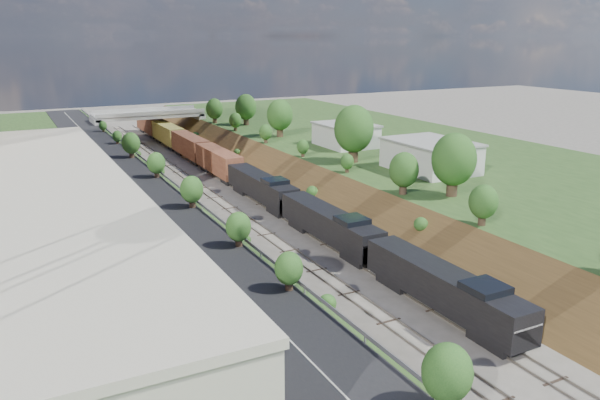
# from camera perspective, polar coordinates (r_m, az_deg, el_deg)

# --- Properties ---
(platform_right) EXTENTS (44.00, 180.00, 5.00)m
(platform_right) POSITION_cam_1_polar(r_m,az_deg,el_deg) (97.60, 13.78, 2.87)
(platform_right) COLOR #2D4C1F
(platform_right) RESTS_ON ground
(embankment_left) EXTENTS (10.00, 180.00, 10.00)m
(embankment_left) POSITION_cam_1_polar(r_m,az_deg,el_deg) (77.72, -11.84, -2.18)
(embankment_left) COLOR brown
(embankment_left) RESTS_ON ground
(embankment_right) EXTENTS (10.00, 180.00, 10.00)m
(embankment_right) POSITION_cam_1_polar(r_m,az_deg,el_deg) (85.76, 2.44, -0.16)
(embankment_right) COLOR brown
(embankment_right) RESTS_ON ground
(rail_left_track) EXTENTS (1.58, 180.00, 0.18)m
(rail_left_track) POSITION_cam_1_polar(r_m,az_deg,el_deg) (80.15, -6.06, -1.31)
(rail_left_track) COLOR gray
(rail_left_track) RESTS_ON ground
(rail_right_track) EXTENTS (1.58, 180.00, 0.18)m
(rail_right_track) POSITION_cam_1_polar(r_m,az_deg,el_deg) (82.06, -2.67, -0.83)
(rail_right_track) COLOR gray
(rail_right_track) RESTS_ON ground
(road) EXTENTS (8.00, 180.00, 0.10)m
(road) POSITION_cam_1_polar(r_m,az_deg,el_deg) (75.36, -15.34, 1.03)
(road) COLOR black
(road) RESTS_ON platform_left
(guardrail) EXTENTS (0.10, 171.00, 0.70)m
(guardrail) POSITION_cam_1_polar(r_m,az_deg,el_deg) (75.95, -12.32, 1.73)
(guardrail) COLOR #99999E
(guardrail) RESTS_ON platform_left
(commercial_building) EXTENTS (14.30, 62.30, 7.00)m
(commercial_building) POSITION_cam_1_polar(r_m,az_deg,el_deg) (51.88, -23.90, -2.38)
(commercial_building) COLOR brown
(commercial_building) RESTS_ON platform_left
(overpass) EXTENTS (24.50, 8.30, 7.40)m
(overpass) POSITION_cam_1_polar(r_m,az_deg,el_deg) (138.21, -14.56, 7.50)
(overpass) COLOR gray
(overpass) RESTS_ON ground
(white_building_near) EXTENTS (9.00, 12.00, 4.00)m
(white_building_near) POSITION_cam_1_polar(r_m,az_deg,el_deg) (84.69, 12.59, 4.14)
(white_building_near) COLOR silver
(white_building_near) RESTS_ON platform_right
(white_building_far) EXTENTS (8.00, 10.00, 3.60)m
(white_building_far) POSITION_cam_1_polar(r_m,az_deg,el_deg) (102.03, 4.48, 6.28)
(white_building_far) COLOR silver
(white_building_far) RESTS_ON platform_right
(tree_right_large) EXTENTS (5.25, 5.25, 7.61)m
(tree_right_large) POSITION_cam_1_polar(r_m,az_deg,el_deg) (71.16, 14.78, 3.81)
(tree_right_large) COLOR #473323
(tree_right_large) RESTS_ON platform_right
(tree_left_crest) EXTENTS (2.45, 2.45, 3.55)m
(tree_left_crest) POSITION_cam_1_polar(r_m,az_deg,el_deg) (39.96, 2.36, -8.49)
(tree_left_crest) COLOR #473323
(tree_left_crest) RESTS_ON platform_left
(freight_train) EXTENTS (3.13, 126.07, 4.66)m
(freight_train) POSITION_cam_1_polar(r_m,az_deg,el_deg) (99.52, -7.52, 3.50)
(freight_train) COLOR black
(freight_train) RESTS_ON ground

